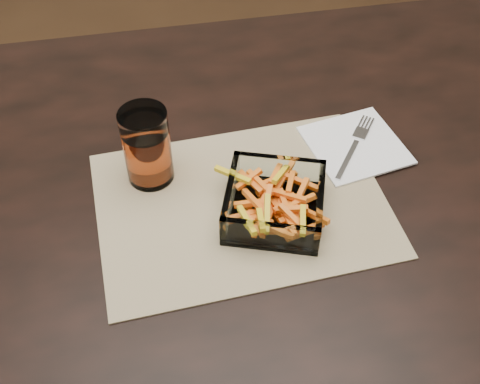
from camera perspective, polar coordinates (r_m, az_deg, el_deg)
name	(u,v)px	position (r m, az deg, el deg)	size (l,w,h in m)	color
dining_table	(277,199)	(1.08, 3.52, -0.70)	(1.60, 0.90, 0.75)	black
placemat	(242,204)	(0.95, 0.16, -1.13)	(0.45, 0.33, 0.00)	tan
glass_bowl	(274,204)	(0.92, 3.26, -1.13)	(0.18, 0.18, 0.06)	white
tumbler	(147,149)	(0.96, -8.79, 4.09)	(0.08, 0.08, 0.13)	white
napkin	(355,145)	(1.06, 10.87, 4.40)	(0.15, 0.15, 0.00)	white
fork	(355,144)	(1.05, 10.85, 4.46)	(0.11, 0.15, 0.00)	silver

